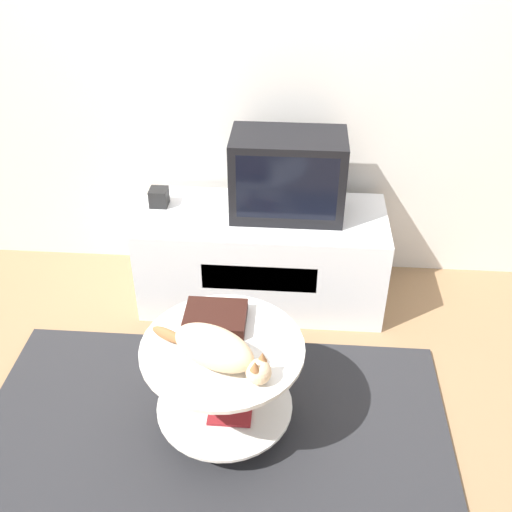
% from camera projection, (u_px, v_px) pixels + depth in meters
% --- Properties ---
extents(ground_plane, '(12.00, 12.00, 0.00)m').
position_uv_depth(ground_plane, '(215.00, 423.00, 2.59)').
color(ground_plane, '#93704C').
extents(wall_back, '(8.00, 0.05, 2.60)m').
position_uv_depth(wall_back, '(238.00, 36.00, 2.87)').
color(wall_back, silver).
rests_on(wall_back, ground_plane).
extents(rug, '(2.00, 1.03, 0.02)m').
position_uv_depth(rug, '(215.00, 422.00, 2.58)').
color(rug, '#28282B').
rests_on(rug, ground_plane).
extents(tv_stand, '(1.26, 0.53, 0.52)m').
position_uv_depth(tv_stand, '(262.00, 257.00, 3.17)').
color(tv_stand, white).
rests_on(tv_stand, ground_plane).
extents(tv, '(0.55, 0.32, 0.42)m').
position_uv_depth(tv, '(288.00, 175.00, 2.92)').
color(tv, black).
rests_on(tv, tv_stand).
extents(speaker, '(0.09, 0.09, 0.09)m').
position_uv_depth(speaker, '(159.00, 197.00, 3.08)').
color(speaker, black).
rests_on(speaker, tv_stand).
extents(coffee_table, '(0.64, 0.64, 0.45)m').
position_uv_depth(coffee_table, '(223.00, 377.00, 2.41)').
color(coffee_table, '#B2B2B7').
rests_on(coffee_table, rug).
extents(dvd_box, '(0.25, 0.20, 0.05)m').
position_uv_depth(dvd_box, '(215.00, 318.00, 2.40)').
color(dvd_box, black).
rests_on(dvd_box, coffee_table).
extents(cat, '(0.49, 0.30, 0.14)m').
position_uv_depth(cat, '(217.00, 349.00, 2.19)').
color(cat, beige).
rests_on(cat, coffee_table).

